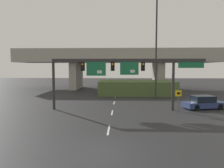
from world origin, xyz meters
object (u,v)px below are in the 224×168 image
object	(u,v)px
highway_light_pole_near	(156,41)
speed_limit_sign	(178,98)
parked_sedan_near_right	(204,103)
signal_gantry	(122,68)

from	to	relation	value
highway_light_pole_near	speed_limit_sign	bearing A→B (deg)	-85.17
speed_limit_sign	parked_sedan_near_right	size ratio (longest dim) A/B	0.49
signal_gantry	highway_light_pole_near	xyz separation A→B (m)	(4.78, 8.27, 3.85)
signal_gantry	highway_light_pole_near	distance (m)	10.30
signal_gantry	parked_sedan_near_right	bearing A→B (deg)	6.26
highway_light_pole_near	parked_sedan_near_right	distance (m)	11.30
signal_gantry	highway_light_pole_near	bearing A→B (deg)	59.96
speed_limit_sign	signal_gantry	bearing A→B (deg)	168.45
speed_limit_sign	parked_sedan_near_right	bearing A→B (deg)	32.78
signal_gantry	parked_sedan_near_right	distance (m)	9.66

